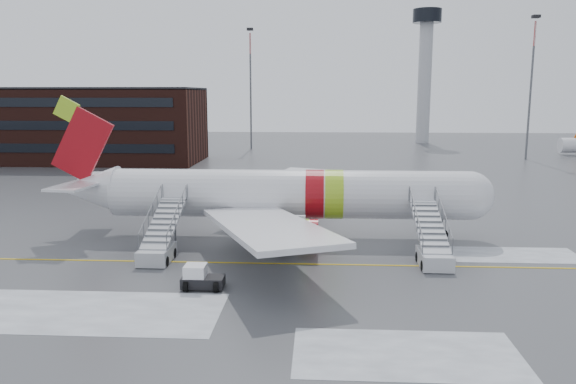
# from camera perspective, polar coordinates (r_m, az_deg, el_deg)

# --- Properties ---
(ground) EXTENTS (260.00, 260.00, 0.00)m
(ground) POSITION_cam_1_polar(r_m,az_deg,el_deg) (39.48, -5.81, -6.74)
(ground) COLOR #494C4F
(ground) RESTS_ON ground
(airliner) EXTENTS (35.03, 32.97, 11.18)m
(airliner) POSITION_cam_1_polar(r_m,az_deg,el_deg) (44.41, -1.08, -0.28)
(airliner) COLOR white
(airliner) RESTS_ON ground
(airstair_fwd) EXTENTS (2.05, 7.70, 3.48)m
(airstair_fwd) POSITION_cam_1_polar(r_m,az_deg,el_deg) (39.20, 14.47, -5.52)
(airstair_fwd) COLOR silver
(airstair_fwd) RESTS_ON ground
(airstair_aft) EXTENTS (2.05, 7.70, 3.48)m
(airstair_aft) POSITION_cam_1_polar(r_m,az_deg,el_deg) (39.97, -12.93, -5.15)
(airstair_aft) COLOR #AFB2B7
(airstair_aft) RESTS_ON ground
(pushback_tug) EXTENTS (2.48, 1.87, 1.41)m
(pushback_tug) POSITION_cam_1_polar(r_m,az_deg,el_deg) (33.77, -8.90, -8.62)
(pushback_tug) COLOR black
(pushback_tug) RESTS_ON ground
(terminal_building) EXTENTS (62.00, 16.11, 12.30)m
(terminal_building) POSITION_cam_1_polar(r_m,az_deg,el_deg) (105.62, -25.88, 6.20)
(terminal_building) COLOR #3F1E16
(terminal_building) RESTS_ON ground
(control_tower) EXTENTS (6.40, 6.40, 30.00)m
(control_tower) POSITION_cam_1_polar(r_m,az_deg,el_deg) (134.69, 13.78, 12.85)
(control_tower) COLOR #B2B5BA
(control_tower) RESTS_ON ground
(light_mast_far_ne) EXTENTS (1.20, 1.20, 24.25)m
(light_mast_far_ne) POSITION_cam_1_polar(r_m,az_deg,el_deg) (105.67, 23.50, 10.53)
(light_mast_far_ne) COLOR #595B60
(light_mast_far_ne) RESTS_ON ground
(light_mast_far_n) EXTENTS (1.20, 1.20, 24.25)m
(light_mast_far_n) POSITION_cam_1_polar(r_m,az_deg,el_deg) (116.22, -3.83, 11.19)
(light_mast_far_n) COLOR #595B60
(light_mast_far_n) RESTS_ON ground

